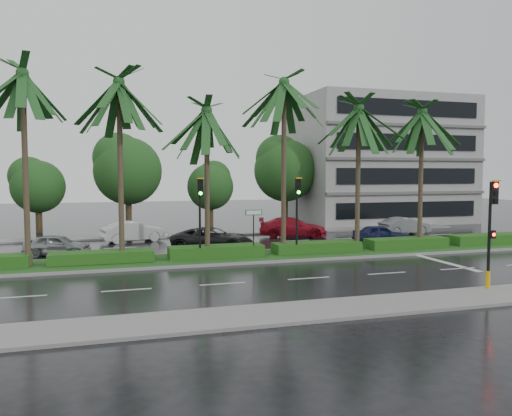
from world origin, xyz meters
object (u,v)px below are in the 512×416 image
object	(u,v)px
signal_near	(491,230)
car_darkgrey	(212,239)
car_blue	(380,234)
signal_median_left	(200,206)
car_white	(133,231)
car_silver	(57,245)
street_sign	(254,221)
car_red	(293,227)
car_grey	(405,226)

from	to	relation	value
signal_near	car_darkgrey	distance (m)	16.38
car_darkgrey	car_blue	world-z (taller)	car_darkgrey
signal_near	signal_median_left	bearing A→B (deg)	135.91
car_white	signal_median_left	bearing A→B (deg)	-175.37
car_white	car_silver	bearing A→B (deg)	123.80
street_sign	signal_near	bearing A→B (deg)	-54.66
signal_near	car_red	bearing A→B (deg)	94.69
car_silver	car_white	xyz separation A→B (m)	(4.50, 4.80, 0.10)
car_silver	car_white	size ratio (longest dim) A/B	0.84
car_white	car_grey	world-z (taller)	car_white
street_sign	car_silver	distance (m)	11.49
car_red	car_grey	xyz separation A→B (m)	(9.00, -0.82, -0.06)
car_white	car_darkgrey	xyz separation A→B (m)	(4.50, -5.21, -0.02)
signal_near	signal_median_left	world-z (taller)	signal_median_left
car_white	car_red	size ratio (longest dim) A/B	0.87
car_white	car_red	world-z (taller)	car_red
car_red	car_blue	size ratio (longest dim) A/B	1.37
street_sign	car_silver	size ratio (longest dim) A/B	0.71
signal_near	car_white	bearing A→B (deg)	124.25
car_blue	car_red	bearing A→B (deg)	51.45
car_darkgrey	car_blue	xyz separation A→B (m)	(11.50, -0.43, -0.07)
car_silver	car_darkgrey	world-z (taller)	car_darkgrey
signal_near	car_red	distance (m)	18.45
signal_median_left	car_blue	bearing A→B (deg)	16.17
car_silver	car_grey	distance (m)	25.20
signal_median_left	car_blue	distance (m)	13.74
signal_near	car_darkgrey	world-z (taller)	signal_near
car_white	car_grey	size ratio (longest dim) A/B	1.08
car_red	car_white	bearing A→B (deg)	104.13
car_grey	car_silver	bearing A→B (deg)	93.82
car_blue	car_grey	world-z (taller)	car_grey
car_darkgrey	car_white	bearing A→B (deg)	64.09
car_white	car_blue	bearing A→B (deg)	-122.46
signal_near	car_grey	xyz separation A→B (m)	(7.50, 17.48, -1.84)
car_darkgrey	car_red	bearing A→B (deg)	-34.48
car_silver	street_sign	bearing A→B (deg)	-99.35
street_sign	car_grey	size ratio (longest dim) A/B	0.64
car_white	car_grey	xyz separation A→B (m)	(20.50, -1.61, -0.05)
car_red	signal_median_left	bearing A→B (deg)	153.43
car_darkgrey	street_sign	bearing A→B (deg)	-136.25
signal_near	street_sign	distance (m)	12.11
signal_near	car_grey	bearing A→B (deg)	66.78
signal_median_left	car_grey	distance (m)	19.30
car_darkgrey	car_red	size ratio (longest dim) A/B	1.00
street_sign	car_silver	world-z (taller)	street_sign
street_sign	car_red	world-z (taller)	street_sign
signal_near	car_red	world-z (taller)	signal_near
signal_near	car_white	xyz separation A→B (m)	(-13.00, 19.09, -1.78)
signal_median_left	car_grey	world-z (taller)	signal_median_left
car_white	car_blue	xyz separation A→B (m)	(16.00, -5.63, -0.09)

